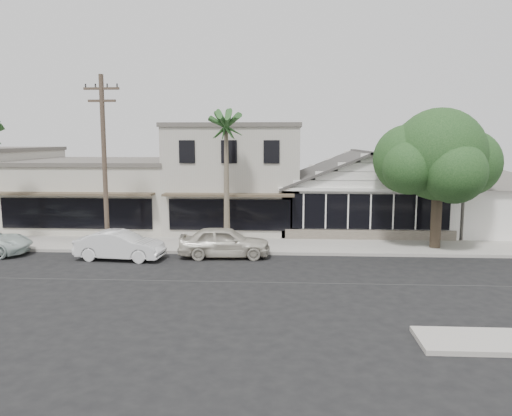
# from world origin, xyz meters

# --- Properties ---
(ground) EXTENTS (140.00, 140.00, 0.00)m
(ground) POSITION_xyz_m (0.00, 0.00, 0.00)
(ground) COLOR black
(ground) RESTS_ON ground
(sidewalk_north) EXTENTS (90.00, 3.50, 0.15)m
(sidewalk_north) POSITION_xyz_m (-8.00, 6.75, 0.07)
(sidewalk_north) COLOR #9E9991
(sidewalk_north) RESTS_ON ground
(corner_shop) EXTENTS (10.40, 8.60, 5.10)m
(corner_shop) POSITION_xyz_m (5.00, 12.47, 2.62)
(corner_shop) COLOR white
(corner_shop) RESTS_ON ground
(side_cottage) EXTENTS (6.00, 6.00, 3.00)m
(side_cottage) POSITION_xyz_m (13.20, 11.50, 1.50)
(side_cottage) COLOR white
(side_cottage) RESTS_ON ground
(row_building_near) EXTENTS (8.00, 10.00, 6.50)m
(row_building_near) POSITION_xyz_m (-3.00, 13.50, 3.25)
(row_building_near) COLOR #BAB5A7
(row_building_near) RESTS_ON ground
(row_building_midnear) EXTENTS (10.00, 10.00, 4.20)m
(row_building_midnear) POSITION_xyz_m (-12.00, 13.50, 2.10)
(row_building_midnear) COLOR beige
(row_building_midnear) RESTS_ON ground
(utility_pole) EXTENTS (1.80, 0.24, 9.00)m
(utility_pole) POSITION_xyz_m (-9.00, 5.20, 4.79)
(utility_pole) COLOR brown
(utility_pole) RESTS_ON ground
(car_0) EXTENTS (4.60, 2.08, 1.53)m
(car_0) POSITION_xyz_m (-2.80, 4.34, 0.77)
(car_0) COLOR beige
(car_0) RESTS_ON ground
(car_1) EXTENTS (4.36, 1.86, 1.40)m
(car_1) POSITION_xyz_m (-7.80, 3.56, 0.70)
(car_1) COLOR white
(car_1) RESTS_ON ground
(shade_tree) EXTENTS (6.67, 6.03, 7.41)m
(shade_tree) POSITION_xyz_m (8.02, 6.78, 4.87)
(shade_tree) COLOR #453829
(shade_tree) RESTS_ON ground
(palm_east) EXTENTS (2.97, 2.97, 7.64)m
(palm_east) POSITION_xyz_m (-2.93, 6.53, 6.54)
(palm_east) COLOR #726651
(palm_east) RESTS_ON ground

